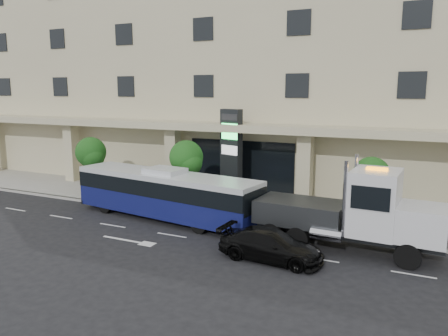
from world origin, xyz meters
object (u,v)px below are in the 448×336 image
object	(u,v)px
tow_truck	(355,213)
signage_pylon	(231,155)
city_bus	(165,193)
black_sedan	(271,245)

from	to	relation	value
tow_truck	signage_pylon	bearing A→B (deg)	150.36
tow_truck	city_bus	bearing A→B (deg)	179.62
signage_pylon	city_bus	bearing A→B (deg)	-93.95
tow_truck	black_sedan	xyz separation A→B (m)	(-3.24, -2.79, -1.18)
black_sedan	tow_truck	bearing A→B (deg)	-46.31
city_bus	tow_truck	xyz separation A→B (m)	(11.14, -0.66, 0.30)
city_bus	black_sedan	xyz separation A→B (m)	(7.90, -3.45, -0.89)
tow_truck	black_sedan	distance (m)	4.44
tow_truck	signage_pylon	distance (m)	10.98
signage_pylon	black_sedan	bearing A→B (deg)	-38.82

